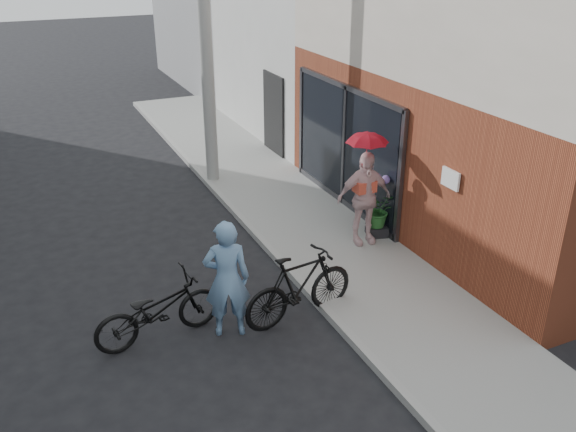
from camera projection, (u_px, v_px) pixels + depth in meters
ground at (271, 332)px, 8.92m from camera, size 80.00×80.00×0.00m
sidewalk at (332, 244)px, 11.34m from camera, size 2.20×24.00×0.12m
curb at (275, 256)px, 10.90m from camera, size 0.12×24.00×0.12m
brick_building at (563, 63)px, 12.04m from camera, size 8.09×8.00×6.00m
plaster_building at (376, 3)px, 17.61m from camera, size 8.00×6.00×7.00m
utility_pole at (205, 28)px, 12.82m from camera, size 0.28×0.28×7.00m
officer at (227, 279)px, 8.54m from camera, size 0.75×0.60×1.80m
bike_left at (158, 310)px, 8.57m from camera, size 1.91×0.87×0.97m
bike_right at (300, 287)px, 9.00m from camera, size 1.91×0.77×1.11m
kimono_woman at (364, 198)px, 10.93m from camera, size 1.07×0.55×1.74m
parasol at (368, 135)px, 10.44m from camera, size 0.72×0.72×0.63m
planter at (377, 230)px, 11.50m from camera, size 0.44×0.44×0.19m
potted_plant at (378, 210)px, 11.32m from camera, size 0.61×0.52×0.67m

